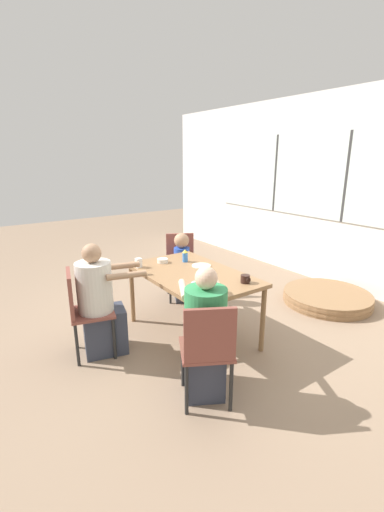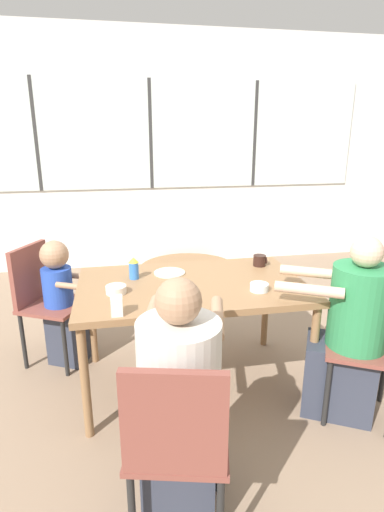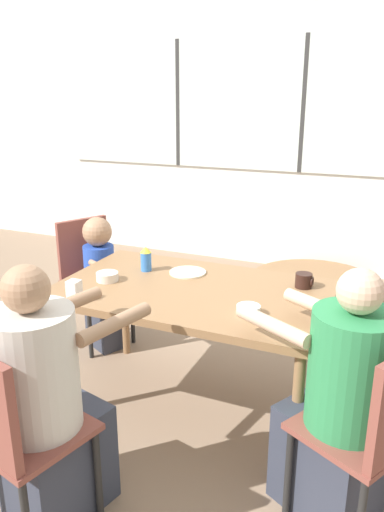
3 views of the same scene
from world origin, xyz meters
name	(u,v)px [view 2 (image 2 of 3)]	position (x,y,z in m)	size (l,w,h in m)	color
ground_plane	(192,381)	(0.00, 0.00, 0.00)	(16.00, 16.00, 0.00)	#8C725B
wall_back_with_windows	(151,152)	(0.00, 2.67, 1.42)	(8.40, 0.08, 2.80)	silver
dining_table	(192,292)	(0.00, 0.00, 0.66)	(1.43, 0.88, 0.73)	olive
chair_for_woman_green_shirt	(380,338)	(0.99, -0.54, 0.53)	(0.54, 0.54, 0.88)	brown
chair_for_man_blue_shirt	(177,438)	(-0.27, -1.09, 0.53)	(0.48, 0.48, 0.88)	brown
chair_for_toddler	(43,293)	(-1.01, 0.51, 0.53)	(0.54, 0.54, 0.88)	brown
person_woman_green_shirt	(348,338)	(0.84, -0.46, 0.49)	(0.68, 0.57, 1.11)	#333847
person_man_blue_shirt	(180,414)	(-0.23, -0.93, 0.50)	(0.47, 0.67, 1.13)	#333847
person_toddler	(63,305)	(-0.87, 0.44, 0.45)	(0.43, 0.35, 0.93)	#333847
coffee_mug	(260,260)	(0.54, 0.25, 0.76)	(0.10, 0.09, 0.08)	black
sippy_cup	(134,268)	(-0.36, 0.15, 0.80)	(0.07, 0.07, 0.15)	blue
milk_carton_small	(117,306)	(-0.47, -0.38, 0.78)	(0.06, 0.06, 0.10)	silver
bowl_white_shallow	(116,290)	(-0.48, -0.08, 0.75)	(0.12, 0.12, 0.05)	silver
bowl_cereal	(259,287)	(0.37, -0.20, 0.75)	(0.11, 0.11, 0.05)	silver
plate_tortillas	(169,273)	(-0.12, 0.21, 0.73)	(0.21, 0.21, 0.01)	beige
folded_table_stack	(188,273)	(0.33, 1.97, 0.07)	(1.14, 1.14, 0.15)	olive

